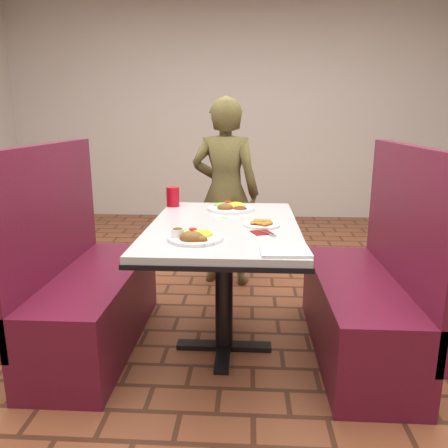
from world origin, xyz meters
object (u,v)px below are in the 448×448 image
(near_dinner_plate, at_px, (194,234))
(red_tumbler, at_px, (173,197))
(diner_person, at_px, (225,193))
(far_dinner_plate, at_px, (231,206))
(booth_bench_left, at_px, (86,293))
(dining_table, at_px, (224,241))
(plantain_plate, at_px, (262,224))
(booth_bench_right, at_px, (367,299))

(near_dinner_plate, xyz_separation_m, red_tumbler, (-0.24, 0.79, 0.03))
(diner_person, relative_size, far_dinner_plate, 5.10)
(booth_bench_left, bearing_deg, near_dinner_plate, -25.59)
(booth_bench_left, height_order, red_tumbler, booth_bench_left)
(booth_bench_left, distance_m, far_dinner_plate, 1.01)
(dining_table, bearing_deg, red_tumbler, 127.64)
(dining_table, relative_size, plantain_plate, 6.28)
(booth_bench_left, distance_m, plantain_plate, 1.09)
(near_dinner_plate, relative_size, red_tumbler, 2.08)
(near_dinner_plate, bearing_deg, booth_bench_right, 19.33)
(booth_bench_right, distance_m, near_dinner_plate, 1.07)
(booth_bench_right, relative_size, diner_person, 0.82)
(dining_table, xyz_separation_m, booth_bench_right, (0.80, 0.00, -0.32))
(booth_bench_left, relative_size, far_dinner_plate, 4.17)
(near_dinner_plate, bearing_deg, plantain_plate, 41.87)
(booth_bench_right, distance_m, diner_person, 1.43)
(dining_table, bearing_deg, diner_person, 92.70)
(booth_bench_right, height_order, red_tumbler, booth_bench_right)
(near_dinner_plate, bearing_deg, booth_bench_left, 154.41)
(booth_bench_left, relative_size, red_tumbler, 9.57)
(near_dinner_plate, relative_size, far_dinner_plate, 0.91)
(dining_table, xyz_separation_m, near_dinner_plate, (-0.12, -0.32, 0.12))
(diner_person, distance_m, red_tumbler, 0.69)
(near_dinner_plate, relative_size, plantain_plate, 1.35)
(booth_bench_left, xyz_separation_m, far_dinner_plate, (0.82, 0.38, 0.45))
(booth_bench_right, bearing_deg, far_dinner_plate, 154.22)
(dining_table, relative_size, near_dinner_plate, 4.64)
(booth_bench_right, bearing_deg, dining_table, 180.00)
(booth_bench_left, distance_m, red_tumbler, 0.80)
(red_tumbler, bearing_deg, near_dinner_plate, -73.32)
(plantain_plate, bearing_deg, near_dinner_plate, -138.13)
(booth_bench_left, distance_m, diner_person, 1.38)
(diner_person, bearing_deg, plantain_plate, 113.00)
(near_dinner_plate, bearing_deg, far_dinner_plate, 78.33)
(booth_bench_left, height_order, diner_person, diner_person)
(dining_table, xyz_separation_m, booth_bench_left, (-0.80, 0.00, -0.32))
(near_dinner_plate, distance_m, plantain_plate, 0.44)
(diner_person, height_order, red_tumbler, diner_person)
(booth_bench_left, bearing_deg, red_tumbler, 46.80)
(diner_person, relative_size, red_tumbler, 11.71)
(dining_table, xyz_separation_m, plantain_plate, (0.20, -0.03, 0.11))
(dining_table, height_order, booth_bench_right, booth_bench_right)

